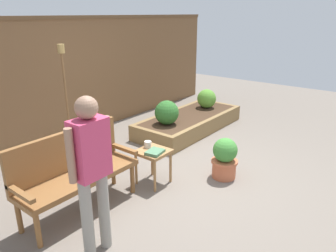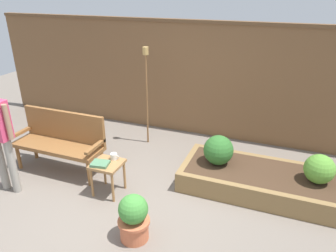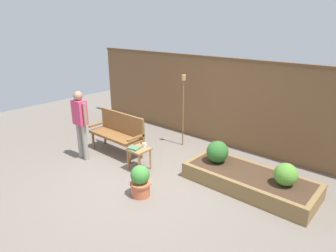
{
  "view_description": "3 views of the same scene",
  "coord_description": "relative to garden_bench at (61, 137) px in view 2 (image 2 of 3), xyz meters",
  "views": [
    {
      "loc": [
        -3.3,
        -2.37,
        2.21
      ],
      "look_at": [
        0.24,
        0.43,
        0.61
      ],
      "focal_mm": 34.37,
      "sensor_mm": 36.0,
      "label": 1
    },
    {
      "loc": [
        1.77,
        -2.99,
        2.7
      ],
      "look_at": [
        0.23,
        1.01,
        0.79
      ],
      "focal_mm": 33.76,
      "sensor_mm": 36.0,
      "label": 2
    },
    {
      "loc": [
        3.76,
        -3.62,
        2.92
      ],
      "look_at": [
        -0.05,
        0.77,
        0.89
      ],
      "focal_mm": 31.63,
      "sensor_mm": 36.0,
      "label": 3
    }
  ],
  "objects": [
    {
      "name": "book_on_table",
      "position": [
        0.96,
        -0.41,
        -0.04
      ],
      "size": [
        0.26,
        0.22,
        0.04
      ],
      "primitive_type": "cube",
      "rotation": [
        0.0,
        0.0,
        0.17
      ],
      "color": "#4C7A56",
      "rests_on": "side_table"
    },
    {
      "name": "potted_boxwood",
      "position": [
        1.75,
        -1.0,
        -0.25
      ],
      "size": [
        0.37,
        0.37,
        0.58
      ],
      "color": "#C66642",
      "rests_on": "ground_plane"
    },
    {
      "name": "tiki_torch",
      "position": [
        0.88,
        1.31,
        0.66
      ],
      "size": [
        0.1,
        0.1,
        1.77
      ],
      "color": "brown",
      "rests_on": "ground_plane"
    },
    {
      "name": "shrub_near_bench",
      "position": [
        2.37,
        0.52,
        -0.03
      ],
      "size": [
        0.44,
        0.44,
        0.44
      ],
      "color": "brown",
      "rests_on": "raised_planter_bed"
    },
    {
      "name": "side_table",
      "position": [
        1.02,
        -0.33,
        -0.15
      ],
      "size": [
        0.4,
        0.4,
        0.48
      ],
      "color": "#9E7042",
      "rests_on": "ground_plane"
    },
    {
      "name": "garden_bench",
      "position": [
        0.0,
        0.0,
        0.0
      ],
      "size": [
        1.44,
        0.48,
        0.94
      ],
      "color": "brown",
      "rests_on": "ground_plane"
    },
    {
      "name": "ground_plane",
      "position": [
        1.37,
        -0.53,
        -0.54
      ],
      "size": [
        14.0,
        14.0,
        0.0
      ],
      "primitive_type": "plane",
      "color": "#70665B"
    },
    {
      "name": "fence_back",
      "position": [
        1.37,
        2.07,
        0.55
      ],
      "size": [
        8.4,
        0.14,
        2.16
      ],
      "color": "brown",
      "rests_on": "ground_plane"
    },
    {
      "name": "cup_on_table",
      "position": [
        1.06,
        -0.2,
        -0.02
      ],
      "size": [
        0.13,
        0.1,
        0.09
      ],
      "color": "silver",
      "rests_on": "side_table"
    },
    {
      "name": "raised_planter_bed",
      "position": [
        3.08,
        0.51,
        -0.39
      ],
      "size": [
        2.4,
        1.0,
        0.3
      ],
      "color": "olive",
      "rests_on": "ground_plane"
    },
    {
      "name": "shrub_far_corner",
      "position": [
        3.72,
        0.52,
        -0.05
      ],
      "size": [
        0.4,
        0.4,
        0.4
      ],
      "color": "brown",
      "rests_on": "raised_planter_bed"
    }
  ]
}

